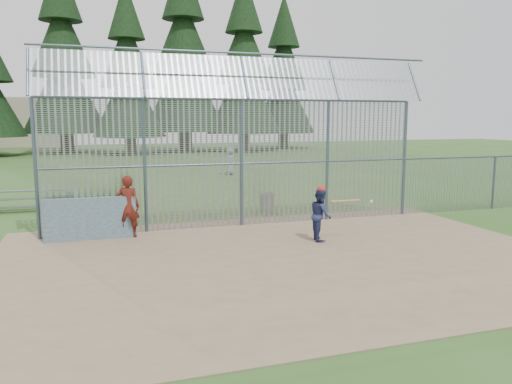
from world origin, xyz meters
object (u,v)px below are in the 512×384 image
object	(u,v)px
trash_can	(267,203)
bleacher	(30,200)
batter	(321,215)
dugout_wall	(90,219)
onlooker	(128,206)

from	to	relation	value
trash_can	bleacher	size ratio (longest dim) A/B	0.27
batter	dugout_wall	bearing A→B (deg)	84.25
onlooker	bleacher	size ratio (longest dim) A/B	0.60
onlooker	trash_can	distance (m)	5.54
dugout_wall	trash_can	size ratio (longest dim) A/B	3.05
trash_can	bleacher	bearing A→B (deg)	158.01
batter	trash_can	size ratio (longest dim) A/B	1.77
dugout_wall	bleacher	distance (m)	6.04
dugout_wall	bleacher	xyz separation A→B (m)	(-2.18, 5.63, -0.21)
onlooker	trash_can	size ratio (longest dim) A/B	2.18
trash_can	dugout_wall	bearing A→B (deg)	-159.19
onlooker	dugout_wall	bearing A→B (deg)	17.21
batter	bleacher	size ratio (longest dim) A/B	0.48
dugout_wall	batter	bearing A→B (deg)	-18.28
dugout_wall	bleacher	world-z (taller)	dugout_wall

